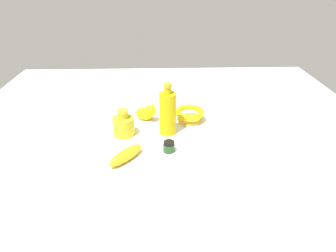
# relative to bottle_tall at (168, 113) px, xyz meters

# --- Properties ---
(ground) EXTENTS (2.00, 2.00, 0.00)m
(ground) POSITION_rel_bottle_tall_xyz_m (-0.00, -0.04, -0.10)
(ground) COLOR silver
(bottle_tall) EXTENTS (0.07, 0.07, 0.24)m
(bottle_tall) POSITION_rel_bottle_tall_xyz_m (0.00, 0.00, 0.00)
(bottle_tall) COLOR #B49E09
(bottle_tall) RESTS_ON ground
(cat_figurine) EXTENTS (0.12, 0.11, 0.09)m
(cat_figurine) POSITION_rel_bottle_tall_xyz_m (-0.10, 0.13, -0.06)
(cat_figurine) COLOR yellow
(cat_figurine) RESTS_ON ground
(bottle_short) EXTENTS (0.10, 0.10, 0.12)m
(bottle_short) POSITION_rel_bottle_tall_xyz_m (-0.20, -0.01, -0.05)
(bottle_short) COLOR gold
(bottle_short) RESTS_ON ground
(bowl) EXTENTS (0.14, 0.14, 0.06)m
(bowl) POSITION_rel_bottle_tall_xyz_m (0.11, 0.12, -0.06)
(bowl) COLOR gold
(bowl) RESTS_ON ground
(nail_polish_jar) EXTENTS (0.05, 0.05, 0.04)m
(nail_polish_jar) POSITION_rel_bottle_tall_xyz_m (0.00, -0.15, -0.08)
(nail_polish_jar) COLOR #20441E
(nail_polish_jar) RESTS_ON ground
(banana) EXTENTS (0.14, 0.16, 0.05)m
(banana) POSITION_rel_bottle_tall_xyz_m (-0.17, -0.21, -0.08)
(banana) COLOR yellow
(banana) RESTS_ON ground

